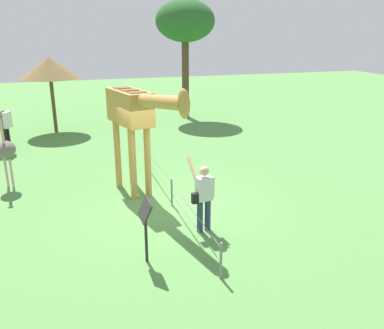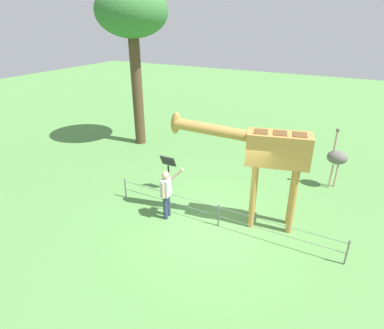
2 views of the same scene
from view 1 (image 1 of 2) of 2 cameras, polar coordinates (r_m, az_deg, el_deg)
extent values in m
plane|color=#568E47|center=(10.84, -3.25, -5.82)|extent=(60.00, 60.00, 0.00)
cylinder|color=#BC8942|center=(11.19, -6.25, 0.40)|extent=(0.18, 0.18, 2.01)
cylinder|color=#BC8942|center=(11.02, -8.31, 0.02)|extent=(0.18, 0.18, 2.01)
cylinder|color=#BC8942|center=(12.15, -8.51, 1.76)|extent=(0.18, 0.18, 2.01)
cylinder|color=#BC8942|center=(11.99, -10.44, 1.43)|extent=(0.18, 0.18, 2.01)
cube|color=#BC8942|center=(11.24, -8.77, 8.03)|extent=(1.82, 1.09, 0.90)
cube|color=brown|center=(10.71, -7.81, 10.07)|extent=(0.46, 0.51, 0.02)
cube|color=brown|center=(11.16, -8.88, 10.35)|extent=(0.46, 0.51, 0.02)
cube|color=brown|center=(11.62, -9.87, 10.61)|extent=(0.46, 0.51, 0.02)
cylinder|color=#BC8942|center=(9.61, -4.69, 8.81)|extent=(2.35, 0.87, 0.56)
ellipsoid|color=#BC8942|center=(8.59, -1.15, 8.55)|extent=(0.40, 0.34, 0.67)
cylinder|color=brown|center=(8.58, -0.76, 9.76)|extent=(0.05, 0.05, 0.14)
cylinder|color=brown|center=(8.55, -1.54, 9.72)|extent=(0.05, 0.05, 0.14)
cylinder|color=navy|center=(9.35, 1.12, -7.27)|extent=(0.14, 0.14, 0.78)
cylinder|color=navy|center=(9.43, 2.22, -7.05)|extent=(0.14, 0.14, 0.78)
cube|color=silver|center=(9.13, 1.71, -3.39)|extent=(0.28, 0.39, 0.55)
sphere|color=#D8AD8C|center=(8.98, 1.74, -0.93)|extent=(0.22, 0.22, 0.22)
cylinder|color=#D8AD8C|center=(9.16, 0.02, -0.49)|extent=(0.45, 0.13, 0.45)
cylinder|color=#D8AD8C|center=(9.22, 2.94, -3.21)|extent=(0.08, 0.08, 0.50)
cube|color=black|center=(9.06, 0.59, -4.74)|extent=(0.14, 0.21, 0.24)
cylinder|color=black|center=(16.82, -24.77, 3.05)|extent=(0.12, 0.12, 0.95)
cylinder|color=black|center=(17.09, -24.40, 3.32)|extent=(0.12, 0.12, 0.95)
cube|color=silver|center=(16.75, -24.57, 5.75)|extent=(0.47, 0.28, 0.60)
cube|color=black|center=(16.81, -25.11, 5.72)|extent=(0.47, 0.28, 0.60)
cylinder|color=#CC9E93|center=(12.94, -24.04, -1.22)|extent=(0.07, 0.07, 0.90)
cylinder|color=#CC9E93|center=(13.12, -24.67, -1.06)|extent=(0.07, 0.07, 0.90)
ellipsoid|color=#66605B|center=(12.83, -24.79, 1.94)|extent=(0.70, 0.56, 0.49)
cylinder|color=#CC9E93|center=(12.55, -25.19, 4.16)|extent=(0.08, 0.08, 0.80)
sphere|color=#66605B|center=(12.46, -25.47, 6.16)|extent=(0.14, 0.14, 0.14)
cylinder|color=brown|center=(19.48, -18.92, 7.87)|extent=(0.16, 0.16, 2.41)
cone|color=brown|center=(19.28, -19.44, 12.73)|extent=(2.61, 2.61, 0.92)
cylinder|color=brown|center=(21.66, -0.93, 11.92)|extent=(0.37, 0.37, 3.99)
ellipsoid|color=#285B28|center=(21.53, -0.97, 19.60)|extent=(2.99, 2.99, 2.09)
cylinder|color=black|center=(8.23, -6.47, -10.54)|extent=(0.06, 0.06, 0.95)
cube|color=#2D2D2D|center=(7.94, -6.64, -6.40)|extent=(0.56, 0.21, 0.38)
cylinder|color=slate|center=(13.93, -6.63, 1.30)|extent=(0.05, 0.05, 0.75)
cylinder|color=slate|center=(10.71, -2.87, -3.94)|extent=(0.05, 0.05, 0.75)
cylinder|color=slate|center=(7.74, 4.09, -13.35)|extent=(0.05, 0.05, 0.75)
cube|color=slate|center=(10.62, -2.89, -2.62)|extent=(7.00, 0.01, 0.01)
cube|color=slate|center=(10.73, -2.87, -4.12)|extent=(7.00, 0.01, 0.01)
camera|label=2|loc=(16.12, 21.75, 21.67)|focal=29.84mm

